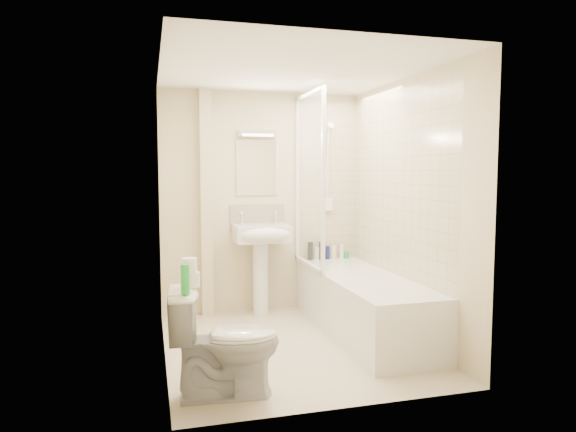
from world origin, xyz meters
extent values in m
plane|color=beige|center=(0.00, 0.00, 0.00)|extent=(2.50, 2.50, 0.00)
cube|color=beige|center=(0.00, 1.25, 1.20)|extent=(2.20, 0.02, 2.40)
cube|color=beige|center=(-1.10, 0.00, 1.20)|extent=(0.02, 2.50, 2.40)
cube|color=beige|center=(1.10, 0.00, 1.20)|extent=(0.02, 2.50, 2.40)
cube|color=white|center=(0.00, 0.00, 2.40)|extent=(2.20, 2.50, 0.02)
cube|color=beige|center=(0.75, 1.24, 1.42)|extent=(0.70, 0.01, 1.75)
cube|color=beige|center=(1.09, 0.20, 1.42)|extent=(0.01, 2.10, 1.75)
cube|color=beige|center=(-0.62, 1.19, 1.20)|extent=(0.12, 0.12, 2.40)
cube|color=beige|center=(-0.06, 1.24, 1.03)|extent=(0.60, 0.02, 0.30)
cube|color=white|center=(-0.06, 1.24, 1.58)|extent=(0.46, 0.01, 0.60)
cube|color=silver|center=(-0.06, 1.22, 1.95)|extent=(0.42, 0.07, 0.07)
cube|color=white|center=(0.75, 0.20, 0.28)|extent=(0.70, 2.10, 0.55)
cube|color=white|center=(0.75, 0.20, 0.49)|extent=(0.56, 1.96, 0.05)
cube|color=white|center=(0.40, 0.80, 1.45)|extent=(0.01, 0.90, 1.80)
cube|color=white|center=(0.40, 1.23, 1.45)|extent=(0.04, 0.04, 1.80)
cube|color=white|center=(0.40, 0.35, 1.45)|extent=(0.04, 0.04, 1.80)
cube|color=white|center=(0.40, 0.80, 2.33)|extent=(0.04, 0.90, 0.04)
cube|color=white|center=(0.40, 0.80, 0.57)|extent=(0.04, 0.90, 0.03)
cylinder|color=white|center=(0.75, 1.22, 1.55)|extent=(0.02, 0.02, 0.90)
cylinder|color=white|center=(0.75, 1.22, 1.10)|extent=(0.05, 0.05, 0.02)
cylinder|color=white|center=(0.75, 1.22, 2.00)|extent=(0.05, 0.05, 0.02)
cylinder|color=white|center=(0.75, 1.15, 2.03)|extent=(0.08, 0.11, 0.11)
cube|color=white|center=(0.75, 1.21, 1.17)|extent=(0.10, 0.05, 0.14)
cylinder|color=white|center=(0.73, 1.19, 1.60)|extent=(0.01, 0.13, 0.84)
cylinder|color=white|center=(-0.06, 1.08, 0.39)|extent=(0.17, 0.17, 0.77)
cube|color=white|center=(-0.06, 1.05, 0.89)|extent=(0.58, 0.44, 0.18)
ellipsoid|color=white|center=(-0.06, 0.88, 0.89)|extent=(0.58, 0.24, 0.18)
cube|color=silver|center=(-0.06, 1.05, 0.95)|extent=(0.40, 0.29, 0.04)
cylinder|color=white|center=(-0.24, 1.16, 1.03)|extent=(0.03, 0.03, 0.10)
cylinder|color=white|center=(0.13, 1.16, 1.03)|extent=(0.03, 0.03, 0.10)
sphere|color=white|center=(-0.24, 1.16, 1.09)|extent=(0.04, 0.04, 0.04)
sphere|color=white|center=(0.13, 1.16, 1.09)|extent=(0.04, 0.04, 0.04)
cylinder|color=black|center=(0.53, 1.16, 0.65)|extent=(0.06, 0.06, 0.20)
cylinder|color=silver|center=(0.61, 1.16, 0.62)|extent=(0.05, 0.05, 0.14)
cylinder|color=black|center=(0.67, 1.16, 0.65)|extent=(0.07, 0.07, 0.20)
cylinder|color=navy|center=(0.73, 1.16, 0.62)|extent=(0.05, 0.05, 0.15)
cylinder|color=beige|center=(0.81, 1.16, 0.62)|extent=(0.07, 0.07, 0.15)
cylinder|color=white|center=(0.91, 1.16, 0.63)|extent=(0.05, 0.05, 0.16)
cylinder|color=green|center=(0.96, 1.16, 0.59)|extent=(0.06, 0.06, 0.08)
imported|color=white|center=(-0.72, -0.85, 0.38)|extent=(0.55, 0.82, 0.76)
cylinder|color=white|center=(-0.93, -0.77, 0.81)|extent=(0.11, 0.11, 0.10)
cylinder|color=white|center=(-0.95, -0.80, 0.91)|extent=(0.10, 0.10, 0.10)
cylinder|color=green|center=(-0.99, -0.98, 0.85)|extent=(0.06, 0.06, 0.19)
camera|label=1|loc=(-1.20, -4.27, 1.54)|focal=32.00mm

